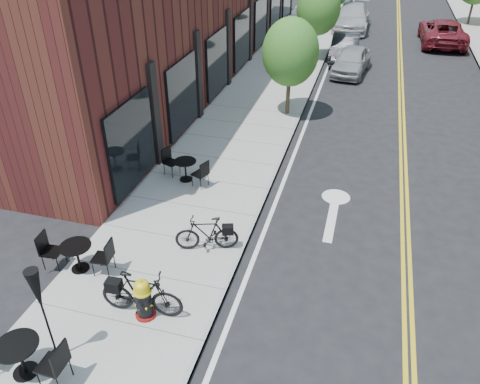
% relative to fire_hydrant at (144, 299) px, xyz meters
% --- Properties ---
extents(ground, '(120.00, 120.00, 0.00)m').
position_rel_fire_hydrant_xyz_m(ground, '(1.44, 2.69, -0.60)').
color(ground, black).
rests_on(ground, ground).
extents(sidewalk_near, '(4.00, 70.00, 0.12)m').
position_rel_fire_hydrant_xyz_m(sidewalk_near, '(-0.56, 12.69, -0.54)').
color(sidewalk_near, '#9E9B93').
rests_on(sidewalk_near, ground).
extents(tree_near_a, '(2.20, 2.20, 3.81)m').
position_rel_fire_hydrant_xyz_m(tree_near_a, '(0.84, 11.69, 2.01)').
color(tree_near_a, '#382B1E').
rests_on(tree_near_a, sidewalk_near).
extents(tree_near_b, '(2.30, 2.30, 3.98)m').
position_rel_fire_hydrant_xyz_m(tree_near_b, '(0.84, 19.69, 2.12)').
color(tree_near_b, '#382B1E').
rests_on(tree_near_b, sidewalk_near).
extents(fire_hydrant, '(0.48, 0.48, 1.01)m').
position_rel_fire_hydrant_xyz_m(fire_hydrant, '(0.00, 0.00, 0.00)').
color(fire_hydrant, maroon).
rests_on(fire_hydrant, sidewalk_near).
extents(bicycle_left, '(1.66, 0.91, 0.96)m').
position_rel_fire_hydrant_xyz_m(bicycle_left, '(0.54, 2.47, 0.00)').
color(bicycle_left, black).
rests_on(bicycle_left, sidewalk_near).
extents(bicycle_right, '(1.85, 0.64, 1.09)m').
position_rel_fire_hydrant_xyz_m(bicycle_right, '(-0.07, 0.06, 0.07)').
color(bicycle_right, black).
rests_on(bicycle_right, sidewalk_near).
extents(bistro_set_a, '(1.85, 0.81, 1.00)m').
position_rel_fire_hydrant_xyz_m(bistro_set_a, '(-1.56, -1.91, 0.03)').
color(bistro_set_a, black).
rests_on(bistro_set_a, sidewalk_near).
extents(bistro_set_b, '(1.74, 0.81, 0.92)m').
position_rel_fire_hydrant_xyz_m(bistro_set_b, '(-2.16, 0.93, -0.01)').
color(bistro_set_b, black).
rests_on(bistro_set_b, sidewalk_near).
extents(bistro_set_c, '(1.65, 0.96, 0.87)m').
position_rel_fire_hydrant_xyz_m(bistro_set_c, '(-1.22, 5.53, -0.04)').
color(bistro_set_c, black).
rests_on(bistro_set_c, sidewalk_near).
extents(patio_umbrella, '(0.36, 0.36, 2.22)m').
position_rel_fire_hydrant_xyz_m(patio_umbrella, '(-1.20, -1.44, 1.11)').
color(patio_umbrella, black).
rests_on(patio_umbrella, sidewalk_near).
extents(parked_car_a, '(2.01, 3.99, 1.30)m').
position_rel_fire_hydrant_xyz_m(parked_car_a, '(2.94, 17.90, 0.05)').
color(parked_car_a, '#929599').
rests_on(parked_car_a, ground).
extents(parked_car_b, '(1.50, 4.12, 1.35)m').
position_rel_fire_hydrant_xyz_m(parked_car_b, '(2.41, 20.11, 0.08)').
color(parked_car_b, black).
rests_on(parked_car_b, ground).
extents(parked_car_c, '(2.23, 5.49, 1.59)m').
position_rel_fire_hydrant_xyz_m(parked_car_c, '(2.24, 27.28, 0.20)').
color(parked_car_c, '#B3B3B8').
rests_on(parked_car_c, ground).
extents(parked_car_far, '(2.59, 5.42, 1.49)m').
position_rel_fire_hydrant_xyz_m(parked_car_far, '(7.81, 25.00, 0.15)').
color(parked_car_far, maroon).
rests_on(parked_car_far, ground).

